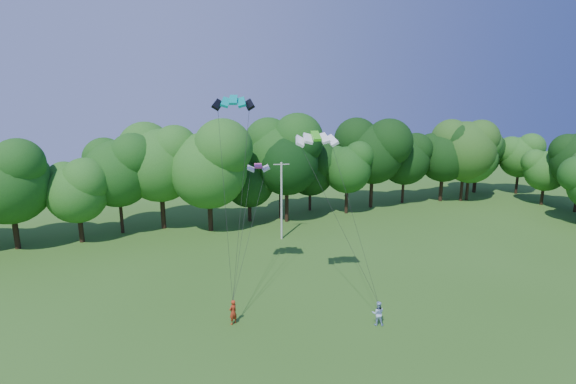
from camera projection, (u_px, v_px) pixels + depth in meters
name	position (u px, v px, depth m)	size (l,w,h in m)	color
utility_pole	(281.00, 200.00, 48.80)	(1.71, 0.38, 8.59)	beige
kite_flyer_left	(233.00, 312.00, 31.79)	(0.67, 0.44, 1.83)	#B53017
kite_flyer_right	(378.00, 313.00, 31.66)	(0.87, 0.68, 1.79)	#ADC7F0
kite_teal	(233.00, 100.00, 32.66)	(3.12, 2.00, 0.71)	#059893
kite_green	(316.00, 136.00, 32.55)	(3.15, 1.81, 0.65)	#42CA1E
kite_pink	(258.00, 166.00, 38.09)	(2.06, 1.29, 0.32)	#CD3985
tree_back_center	(287.00, 161.00, 54.45)	(8.50, 8.50, 12.36)	#302312
tree_back_east	(466.00, 143.00, 64.37)	(9.40, 9.40, 13.68)	#362215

